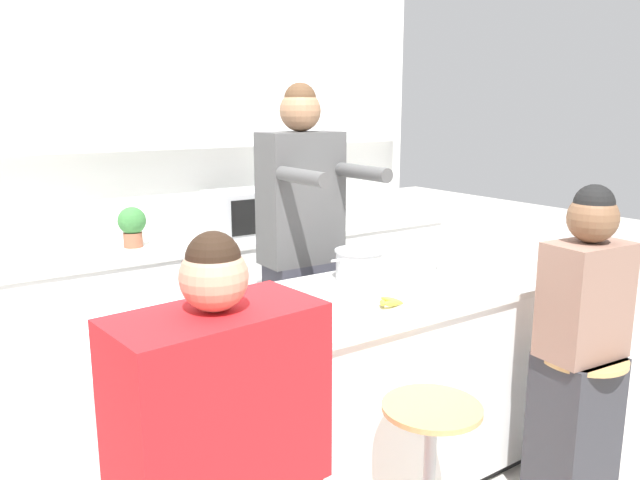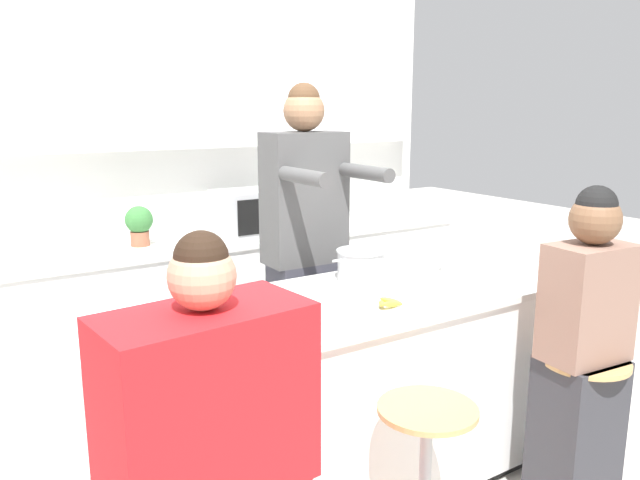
{
  "view_description": "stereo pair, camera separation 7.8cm",
  "coord_description": "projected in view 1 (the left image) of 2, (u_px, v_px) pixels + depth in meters",
  "views": [
    {
      "loc": [
        -1.46,
        -2.05,
        1.72
      ],
      "look_at": [
        0.0,
        0.08,
        1.16
      ],
      "focal_mm": 35.0,
      "sensor_mm": 36.0,
      "label": 1
    },
    {
      "loc": [
        -1.4,
        -2.09,
        1.72
      ],
      "look_at": [
        0.0,
        0.08,
        1.16
      ],
      "focal_mm": 35.0,
      "sensor_mm": 36.0,
      "label": 2
    }
  ],
  "objects": [
    {
      "name": "wall_back",
      "position": [
        160.0,
        134.0,
        4.03
      ],
      "size": [
        4.17,
        0.22,
        2.7
      ],
      "color": "silver",
      "rests_on": "ground_plane"
    },
    {
      "name": "back_counter",
      "position": [
        188.0,
        308.0,
        4.0
      ],
      "size": [
        3.86,
        0.69,
        0.9
      ],
      "color": "white",
      "rests_on": "ground_plane"
    },
    {
      "name": "kitchen_island",
      "position": [
        330.0,
        400.0,
        2.73
      ],
      "size": [
        2.1,
        0.79,
        0.91
      ],
      "color": "black",
      "rests_on": "ground_plane"
    },
    {
      "name": "bar_stool_rightmost",
      "position": [
        577.0,
        428.0,
        2.68
      ],
      "size": [
        0.38,
        0.38,
        0.69
      ],
      "color": "tan",
      "rests_on": "ground_plane"
    },
    {
      "name": "person_cooking",
      "position": [
        302.0,
        261.0,
        3.29
      ],
      "size": [
        0.43,
        0.6,
        1.83
      ],
      "rotation": [
        0.0,
        0.0,
        -0.02
      ],
      "color": "#383842",
      "rests_on": "ground_plane"
    },
    {
      "name": "person_seated_near",
      "position": [
        579.0,
        362.0,
        2.62
      ],
      "size": [
        0.36,
        0.29,
        1.42
      ],
      "rotation": [
        0.0,
        0.0,
        -0.09
      ],
      "color": "#333338",
      "rests_on": "ground_plane"
    },
    {
      "name": "cooking_pot",
      "position": [
        359.0,
        265.0,
        2.94
      ],
      "size": [
        0.32,
        0.23,
        0.15
      ],
      "color": "#B7BABC",
      "rests_on": "kitchen_island"
    },
    {
      "name": "fruit_bowl",
      "position": [
        138.0,
        320.0,
        2.27
      ],
      "size": [
        0.22,
        0.22,
        0.08
      ],
      "color": "white",
      "rests_on": "kitchen_island"
    },
    {
      "name": "mixing_bowl_steel",
      "position": [
        462.0,
        265.0,
        3.1
      ],
      "size": [
        0.24,
        0.24,
        0.07
      ],
      "color": "white",
      "rests_on": "kitchen_island"
    },
    {
      "name": "coffee_cup_near",
      "position": [
        232.0,
        312.0,
        2.36
      ],
      "size": [
        0.1,
        0.07,
        0.08
      ],
      "color": "#4C7099",
      "rests_on": "kitchen_island"
    },
    {
      "name": "coffee_cup_far",
      "position": [
        193.0,
        330.0,
        2.15
      ],
      "size": [
        0.11,
        0.08,
        0.1
      ],
      "color": "#DB4C51",
      "rests_on": "kitchen_island"
    },
    {
      "name": "banana_bunch",
      "position": [
        389.0,
        302.0,
        2.55
      ],
      "size": [
        0.13,
        0.1,
        0.04
      ],
      "color": "yellow",
      "rests_on": "kitchen_island"
    },
    {
      "name": "microwave",
      "position": [
        251.0,
        212.0,
        4.08
      ],
      "size": [
        0.55,
        0.34,
        0.29
      ],
      "color": "#B2B5B7",
      "rests_on": "back_counter"
    },
    {
      "name": "potted_plant",
      "position": [
        132.0,
        225.0,
        3.7
      ],
      "size": [
        0.17,
        0.17,
        0.24
      ],
      "color": "#93563D",
      "rests_on": "back_counter"
    }
  ]
}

